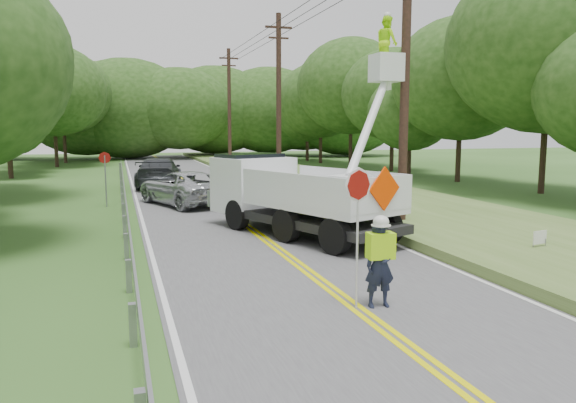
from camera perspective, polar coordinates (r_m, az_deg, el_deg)
name	(u,v)px	position (r m, az deg, el deg)	size (l,w,h in m)	color
ground	(397,340)	(9.37, 11.25, -13.90)	(140.00, 140.00, 0.00)	#2D541C
road	(229,213)	(22.30, -6.09, -1.17)	(7.20, 96.00, 0.03)	#4C4B4E
guardrail	(125,201)	(22.72, -16.55, 0.10)	(0.18, 48.00, 0.77)	gray
utility_poles	(320,88)	(26.38, 3.37, 11.67)	(1.60, 43.30, 10.00)	black
tall_grass_verge	(388,202)	(24.63, 10.33, -0.09)	(7.00, 96.00, 0.30)	#4B672B
treeline_left	(15,86)	(38.19, -26.46, 10.67)	(10.70, 56.59, 10.85)	#332319
treeline_right	(443,81)	(37.48, 15.81, 11.94)	(11.61, 54.35, 12.24)	#332319
treeline_horizon	(173,109)	(64.17, -11.85, 9.36)	(56.44, 14.29, 10.97)	#1D4011
flagger	(379,258)	(10.60, 9.46, -5.77)	(1.07, 0.43, 2.68)	#191E33
bucket_truck	(288,184)	(18.17, 0.04, 1.85)	(5.90, 7.53, 6.98)	black
suv_silver	(184,188)	(24.90, -10.70, 1.41)	(2.47, 5.36, 1.49)	#B6B9BE
suv_darkgrey	(159,172)	(32.58, -13.23, 2.97)	(2.38, 5.85, 1.70)	#323639
stop_sign_permanent	(105,171)	(24.94, -18.42, 3.03)	(0.51, 0.07, 2.39)	gray
yard_sign	(540,238)	(15.99, 24.65, -3.50)	(0.49, 0.13, 0.72)	white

